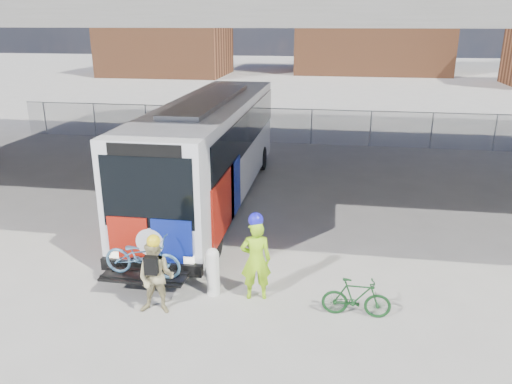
% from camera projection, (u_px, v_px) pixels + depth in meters
% --- Properties ---
extents(ground, '(160.00, 160.00, 0.00)m').
position_uv_depth(ground, '(255.00, 234.00, 15.11)').
color(ground, '#9E9991').
rests_on(ground, ground).
extents(bus, '(2.67, 12.95, 3.69)m').
position_uv_depth(bus, '(211.00, 143.00, 17.28)').
color(bus, silver).
rests_on(bus, ground).
extents(overpass, '(40.00, 16.00, 7.95)m').
position_uv_depth(overpass, '(274.00, 8.00, 16.72)').
color(overpass, '#605E59').
rests_on(overpass, ground).
extents(chainlink_fence, '(30.00, 0.06, 30.00)m').
position_uv_depth(chainlink_fence, '(292.00, 117.00, 25.85)').
color(chainlink_fence, gray).
rests_on(chainlink_fence, ground).
extents(brick_buildings, '(54.00, 22.00, 12.00)m').
position_uv_depth(brick_buildings, '(332.00, 27.00, 58.17)').
color(brick_buildings, brown).
rests_on(brick_buildings, ground).
extents(bollard, '(0.31, 0.31, 1.18)m').
position_uv_depth(bollard, '(213.00, 270.00, 11.62)').
color(bollard, white).
rests_on(bollard, ground).
extents(cyclist_hivis, '(0.79, 0.60, 2.12)m').
position_uv_depth(cyclist_hivis, '(256.00, 258.00, 11.34)').
color(cyclist_hivis, '#9EE418').
rests_on(cyclist_hivis, ground).
extents(cyclist_tan, '(0.86, 0.69, 1.87)m').
position_uv_depth(cyclist_tan, '(156.00, 277.00, 10.80)').
color(cyclist_tan, tan).
rests_on(cyclist_tan, ground).
extents(bike_parked, '(1.50, 0.45, 0.90)m').
position_uv_depth(bike_parked, '(356.00, 298.00, 10.79)').
color(bike_parked, '#14411A').
rests_on(bike_parked, ground).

